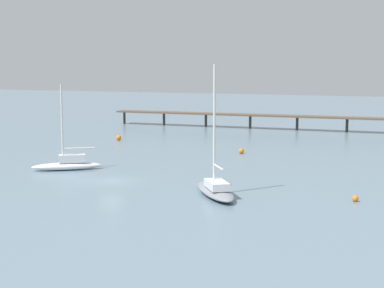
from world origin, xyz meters
name	(u,v)px	position (x,y,z in m)	size (l,w,h in m)	color
ground_plane	(111,181)	(0.00, 0.00, 0.00)	(400.00, 400.00, 0.00)	slate
pier	(356,112)	(14.99, 57.28, 3.72)	(65.21, 7.61, 6.84)	brown
sailboat_white	(68,163)	(-8.04, 3.61, 0.75)	(7.18, 6.17, 9.64)	white
sailboat_gray	(216,188)	(12.33, -1.92, 0.69)	(7.25, 8.37, 11.77)	gray
mooring_buoy_mid	(241,151)	(5.42, 23.87, 0.36)	(0.72, 0.72, 0.72)	orange
mooring_buoy_near	(355,199)	(24.17, 0.91, 0.27)	(0.55, 0.55, 0.55)	orange
mooring_buoy_outer	(119,138)	(-17.44, 29.54, 0.41)	(0.83, 0.83, 0.83)	orange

